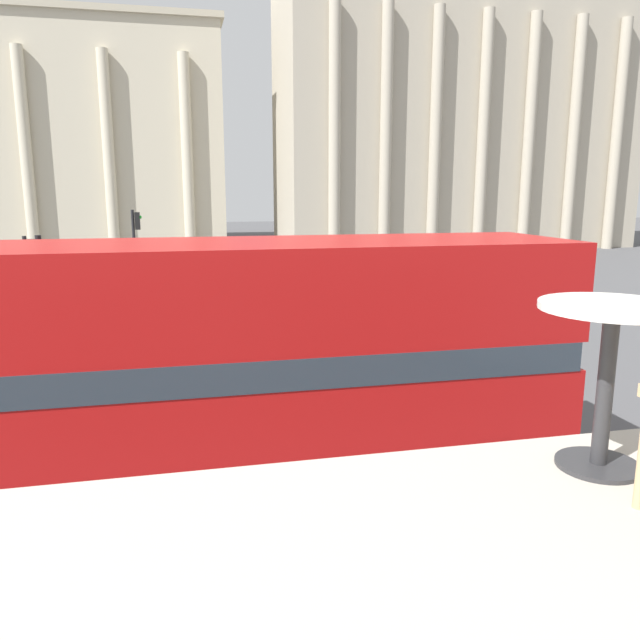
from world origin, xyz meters
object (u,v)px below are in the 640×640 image
(traffic_light_mid, at_px, (31,276))
(traffic_light_far, at_px, (136,245))
(car_white, at_px, (277,274))
(plaza_building_left, at_px, (44,138))
(pedestrian_yellow, at_px, (11,273))
(plaza_building_right, at_px, (454,117))
(cafe_dining_table, at_px, (609,349))
(traffic_light_near, at_px, (48,304))
(pedestrian_grey, at_px, (239,287))
(double_decker_bus, at_px, (218,362))

(traffic_light_mid, xyz_separation_m, traffic_light_far, (2.71, 6.44, 0.35))
(traffic_light_mid, relative_size, car_white, 0.84)
(plaza_building_left, relative_size, pedestrian_yellow, 17.39)
(plaza_building_right, bearing_deg, traffic_light_mid, -130.98)
(cafe_dining_table, distance_m, traffic_light_near, 12.10)
(plaza_building_right, xyz_separation_m, pedestrian_grey, (-21.65, -27.64, -10.15))
(cafe_dining_table, distance_m, plaza_building_left, 60.05)
(plaza_building_right, bearing_deg, traffic_light_far, -134.39)
(double_decker_bus, bearing_deg, traffic_light_mid, 112.34)
(traffic_light_far, distance_m, pedestrian_grey, 4.56)
(double_decker_bus, height_order, plaza_building_left, plaza_building_left)
(traffic_light_mid, bearing_deg, traffic_light_far, 67.20)
(plaza_building_left, relative_size, car_white, 7.37)
(traffic_light_far, bearing_deg, traffic_light_mid, -112.80)
(double_decker_bus, height_order, car_white, double_decker_bus)
(double_decker_bus, relative_size, traffic_light_near, 2.75)
(plaza_building_right, relative_size, traffic_light_far, 7.53)
(pedestrian_grey, bearing_deg, plaza_building_left, -92.72)
(traffic_light_far, bearing_deg, pedestrian_yellow, 139.01)
(double_decker_bus, bearing_deg, pedestrian_yellow, 108.18)
(plaza_building_left, xyz_separation_m, car_white, (15.94, -29.42, -8.71))
(pedestrian_yellow, bearing_deg, traffic_light_mid, 143.70)
(plaza_building_left, distance_m, traffic_light_mid, 41.63)
(plaza_building_right, distance_m, car_white, 30.70)
(car_white, distance_m, pedestrian_yellow, 12.65)
(car_white, bearing_deg, plaza_building_left, -12.99)
(cafe_dining_table, relative_size, car_white, 0.17)
(car_white, bearing_deg, cafe_dining_table, 132.54)
(traffic_light_mid, bearing_deg, cafe_dining_table, -71.06)
(plaza_building_left, bearing_deg, traffic_light_mid, -80.56)
(pedestrian_yellow, bearing_deg, car_white, -145.67)
(plaza_building_left, distance_m, traffic_light_near, 48.50)
(pedestrian_yellow, bearing_deg, plaza_building_right, -109.14)
(plaza_building_right, bearing_deg, car_white, -131.55)
(traffic_light_mid, height_order, car_white, traffic_light_mid)
(double_decker_bus, distance_m, traffic_light_far, 17.44)
(traffic_light_near, relative_size, traffic_light_far, 0.97)
(traffic_light_far, bearing_deg, car_white, 35.31)
(plaza_building_left, relative_size, traffic_light_mid, 8.74)
(pedestrian_grey, bearing_deg, traffic_light_near, 43.78)
(cafe_dining_table, height_order, traffic_light_near, cafe_dining_table)
(traffic_light_near, distance_m, traffic_light_mid, 7.02)
(plaza_building_right, height_order, car_white, plaza_building_right)
(double_decker_bus, xyz_separation_m, pedestrian_yellow, (-8.33, 22.61, -1.26))
(plaza_building_left, xyz_separation_m, traffic_light_near, (8.49, -47.26, -6.81))
(plaza_building_left, bearing_deg, traffic_light_near, -79.82)
(pedestrian_yellow, bearing_deg, double_decker_bus, 147.75)
(plaza_building_left, bearing_deg, car_white, -61.54)
(traffic_light_near, bearing_deg, plaza_building_right, 56.00)
(pedestrian_yellow, xyz_separation_m, pedestrian_grey, (10.12, -6.75, -0.02))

